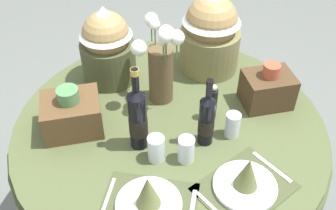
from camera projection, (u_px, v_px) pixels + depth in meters
dining_table at (170, 143)px, 1.82m from camera, size 1.39×1.39×0.78m
place_setting_left at (148, 199)px, 1.38m from camera, size 0.41×0.37×0.16m
place_setting_right at (246, 180)px, 1.44m from camera, size 0.42×0.38×0.16m
flower_vase at (160, 63)px, 1.72m from camera, size 0.21×0.23×0.43m
wine_bottle_left at (138, 118)px, 1.54m from camera, size 0.08×0.08×0.39m
wine_bottle_right at (207, 119)px, 1.57m from camera, size 0.07×0.07×0.32m
tumbler_near_left at (232, 125)px, 1.64m from camera, size 0.06×0.06×0.12m
tumbler_near_right at (156, 149)px, 1.55m from camera, size 0.07×0.07×0.11m
tumbler_mid at (186, 150)px, 1.54m from camera, size 0.07×0.07×0.11m
pepper_mill at (213, 103)px, 1.71m from camera, size 0.04×0.04×0.18m
gift_tub_back_left at (107, 42)px, 1.85m from camera, size 0.26×0.26×0.39m
gift_tub_back_right at (211, 29)px, 1.90m from camera, size 0.30×0.30×0.43m
woven_basket_side_left at (72, 113)px, 1.66m from camera, size 0.24×0.20×0.21m
woven_basket_side_right at (267, 89)px, 1.78m from camera, size 0.22×0.17×0.22m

